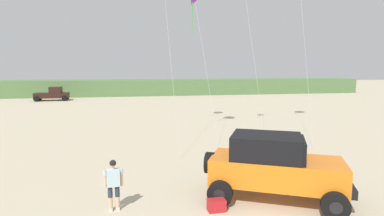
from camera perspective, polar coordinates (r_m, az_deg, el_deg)
The scene contains 5 objects.
dune_ridge at distance 55.39m, azimuth -13.76°, elevation 3.68°, with size 90.00×6.66×2.68m, color #567A47.
jeep at distance 11.16m, azimuth 14.88°, elevation -10.22°, with size 5.00×4.08×2.26m.
person_watching at distance 10.35m, azimuth -14.31°, elevation -13.14°, with size 0.62×0.33×1.67m.
cooler_box at distance 10.33m, azimuth 4.54°, elevation -17.45°, with size 0.56×0.36×0.38m, color #B21E23.
distant_pickup at distance 48.98m, azimuth -24.31°, elevation 2.35°, with size 4.69×2.59×1.98m.
Camera 1 is at (-2.30, -5.34, 4.48)m, focal length 28.89 mm.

